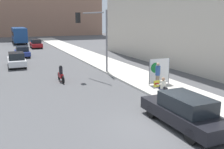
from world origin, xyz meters
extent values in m
plane|color=#4F4F51|center=(0.00, 0.00, 0.00)|extent=(160.00, 160.00, 0.00)
cube|color=beige|center=(4.05, 15.00, 0.07)|extent=(3.85, 90.00, 0.14)
cylinder|color=#474C56|center=(2.47, 3.30, 0.37)|extent=(0.03, 0.03, 0.45)
cylinder|color=#474C56|center=(2.84, 3.30, 0.37)|extent=(0.03, 0.03, 0.45)
cylinder|color=#474C56|center=(2.47, 3.67, 0.37)|extent=(0.03, 0.03, 0.45)
cylinder|color=#474C56|center=(2.84, 3.67, 0.37)|extent=(0.03, 0.03, 0.45)
cube|color=navy|center=(2.65, 3.48, 0.61)|extent=(0.40, 0.40, 0.02)
cube|color=navy|center=(2.65, 3.67, 0.81)|extent=(0.40, 0.02, 0.38)
cylinder|color=black|center=(2.65, 3.32, 0.71)|extent=(0.18, 0.42, 0.18)
cylinder|color=black|center=(2.65, 3.11, 0.37)|extent=(0.16, 0.16, 0.45)
cube|color=black|center=(2.65, 3.05, 0.19)|extent=(0.20, 0.28, 0.10)
cylinder|color=silver|center=(2.65, 3.51, 0.88)|extent=(0.34, 0.34, 0.52)
sphere|color=tan|center=(2.65, 3.51, 1.25)|extent=(0.22, 0.22, 0.22)
cylinder|color=silver|center=(2.32, 3.43, 0.96)|extent=(0.45, 0.09, 0.09)
cube|color=yellow|center=(2.12, 3.43, 1.01)|extent=(0.43, 0.02, 0.40)
cube|color=#AD1414|center=(2.12, 3.42, 1.01)|extent=(0.32, 0.01, 0.10)
cylinder|color=#756651|center=(3.55, 5.46, 0.57)|extent=(0.28, 0.28, 0.86)
cylinder|color=navy|center=(3.55, 5.46, 1.35)|extent=(0.34, 0.34, 0.68)
sphere|color=tan|center=(3.55, 5.46, 1.80)|extent=(0.23, 0.23, 0.23)
cylinder|color=slate|center=(3.23, 6.05, 1.11)|extent=(0.06, 0.06, 1.93)
cylinder|color=slate|center=(4.94, 6.05, 1.11)|extent=(0.06, 0.06, 1.93)
cube|color=white|center=(4.09, 6.05, 1.16)|extent=(1.71, 0.02, 1.83)
cylinder|color=#197A33|center=(3.71, 6.03, 1.44)|extent=(0.75, 0.01, 0.75)
cylinder|color=slate|center=(2.33, 12.01, 2.94)|extent=(0.16, 0.16, 5.60)
cylinder|color=slate|center=(0.89, 11.59, 5.45)|extent=(0.94, 2.91, 0.11)
cube|color=black|center=(-0.55, 11.18, 5.03)|extent=(0.37, 0.37, 0.84)
sphere|color=green|center=(-0.55, 11.18, 4.75)|extent=(0.18, 0.18, 0.18)
cube|color=black|center=(1.01, -0.46, 0.57)|extent=(1.72, 4.78, 0.59)
cube|color=black|center=(1.01, -0.65, 1.20)|extent=(1.48, 2.49, 0.68)
cylinder|color=black|center=(0.26, 1.03, 0.32)|extent=(0.22, 0.64, 0.64)
cylinder|color=black|center=(1.76, 1.03, 0.32)|extent=(0.22, 0.64, 0.64)
cylinder|color=black|center=(0.26, -1.94, 0.32)|extent=(0.22, 0.64, 0.64)
cylinder|color=black|center=(1.76, -1.94, 0.32)|extent=(0.22, 0.64, 0.64)
cube|color=silver|center=(-5.20, 18.83, 0.56)|extent=(1.72, 4.47, 0.58)
cube|color=black|center=(-5.20, 18.65, 1.19)|extent=(1.48, 2.32, 0.67)
cylinder|color=black|center=(-5.94, 20.22, 0.32)|extent=(0.22, 0.64, 0.64)
cylinder|color=black|center=(-4.45, 20.22, 0.32)|extent=(0.22, 0.64, 0.64)
cylinder|color=black|center=(-5.94, 17.45, 0.32)|extent=(0.22, 0.64, 0.64)
cylinder|color=black|center=(-4.45, 17.45, 0.32)|extent=(0.22, 0.64, 0.64)
cube|color=navy|center=(-4.10, 26.36, 0.53)|extent=(1.78, 4.51, 0.52)
cube|color=black|center=(-4.10, 26.18, 1.10)|extent=(1.53, 2.34, 0.62)
cylinder|color=black|center=(-4.88, 27.76, 0.32)|extent=(0.22, 0.64, 0.64)
cylinder|color=black|center=(-3.32, 27.76, 0.32)|extent=(0.22, 0.64, 0.64)
cylinder|color=black|center=(-4.88, 24.97, 0.32)|extent=(0.22, 0.64, 0.64)
cylinder|color=black|center=(-3.32, 24.97, 0.32)|extent=(0.22, 0.64, 0.64)
cube|color=maroon|center=(-1.05, 36.58, 0.56)|extent=(1.78, 4.27, 0.57)
cube|color=black|center=(-1.05, 36.41, 1.18)|extent=(1.53, 2.22, 0.66)
cylinder|color=black|center=(-1.83, 37.90, 0.32)|extent=(0.22, 0.64, 0.64)
cylinder|color=black|center=(-0.27, 37.90, 0.32)|extent=(0.22, 0.64, 0.64)
cylinder|color=black|center=(-1.83, 35.26, 0.32)|extent=(0.22, 0.64, 0.64)
cylinder|color=black|center=(-0.27, 35.26, 0.32)|extent=(0.22, 0.64, 0.64)
cube|color=navy|center=(-3.10, 47.97, 1.85)|extent=(2.57, 10.89, 2.82)
cube|color=black|center=(-3.10, 47.97, 2.02)|extent=(2.59, 10.35, 0.91)
cylinder|color=black|center=(-4.24, 51.35, 0.52)|extent=(0.30, 1.04, 1.04)
cylinder|color=black|center=(-1.97, 51.35, 0.52)|extent=(0.30, 1.04, 1.04)
cylinder|color=black|center=(-4.24, 44.59, 0.52)|extent=(0.30, 1.04, 1.04)
cylinder|color=black|center=(-1.97, 44.59, 0.52)|extent=(0.30, 1.04, 1.04)
cube|color=maroon|center=(-2.30, 10.46, 0.48)|extent=(0.24, 0.93, 0.32)
cylinder|color=black|center=(-2.30, 10.41, 0.87)|extent=(0.28, 0.28, 0.63)
sphere|color=black|center=(-2.30, 10.41, 1.21)|extent=(0.24, 0.24, 0.24)
cylinder|color=black|center=(-2.30, 11.24, 0.30)|extent=(0.10, 0.60, 0.60)
cylinder|color=black|center=(-2.30, 9.68, 0.30)|extent=(0.10, 0.60, 0.60)
camera|label=1|loc=(-6.32, -9.09, 4.85)|focal=40.00mm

